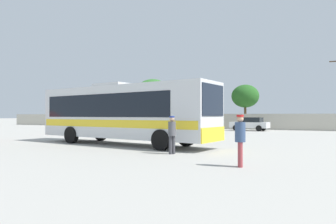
% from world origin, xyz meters
% --- Properties ---
extents(ground_plane, '(300.00, 300.00, 0.00)m').
position_xyz_m(ground_plane, '(0.00, 10.00, 0.00)').
color(ground_plane, '#A3A099').
extents(perimeter_wall, '(80.00, 0.30, 1.92)m').
position_xyz_m(perimeter_wall, '(0.00, 22.70, 0.96)').
color(perimeter_wall, '#B2AD9E').
rests_on(perimeter_wall, ground_plane).
extents(coach_bus_silver_yellow, '(11.97, 4.12, 3.67)m').
position_xyz_m(coach_bus_silver_yellow, '(-0.10, -0.63, 1.96)').
color(coach_bus_silver_yellow, silver).
rests_on(coach_bus_silver_yellow, ground_plane).
extents(attendant_by_bus_door, '(0.48, 0.48, 1.71)m').
position_xyz_m(attendant_by_bus_door, '(4.53, -3.36, 0.97)').
color(attendant_by_bus_door, '#38383D').
rests_on(attendant_by_bus_door, ground_plane).
extents(passenger_waiting_on_apron, '(0.43, 0.43, 1.76)m').
position_xyz_m(passenger_waiting_on_apron, '(8.05, -5.41, 1.00)').
color(passenger_waiting_on_apron, '#99383D').
rests_on(passenger_waiting_on_apron, ground_plane).
extents(vendor_umbrella_near_gate_red, '(1.83, 1.83, 2.02)m').
position_xyz_m(vendor_umbrella_near_gate_red, '(-10.69, 5.58, 1.70)').
color(vendor_umbrella_near_gate_red, gray).
rests_on(vendor_umbrella_near_gate_red, ground_plane).
extents(parked_car_leftmost_red, '(4.23, 2.21, 1.41)m').
position_xyz_m(parked_car_leftmost_red, '(-8.76, 18.93, 0.76)').
color(parked_car_leftmost_red, red).
rests_on(parked_car_leftmost_red, ground_plane).
extents(parked_car_second_white, '(4.52, 2.12, 1.46)m').
position_xyz_m(parked_car_second_white, '(-2.12, 19.13, 0.78)').
color(parked_car_second_white, silver).
rests_on(parked_car_second_white, ground_plane).
extents(parked_car_third_white, '(4.32, 2.28, 1.50)m').
position_xyz_m(parked_car_third_white, '(3.49, 19.19, 0.79)').
color(parked_car_third_white, silver).
rests_on(parked_car_third_white, ground_plane).
extents(utility_pole_far, '(1.80, 0.40, 7.08)m').
position_xyz_m(utility_pole_far, '(-7.52, 26.10, 3.72)').
color(utility_pole_far, '#4C3823').
rests_on(utility_pole_far, ground_plane).
extents(roadside_tree_left, '(5.79, 5.79, 7.44)m').
position_xyz_m(roadside_tree_left, '(-12.97, 26.17, 4.97)').
color(roadside_tree_left, brown).
rests_on(roadside_tree_left, ground_plane).
extents(roadside_tree_midleft, '(4.45, 4.45, 6.10)m').
position_xyz_m(roadside_tree_midleft, '(-4.10, 26.04, 4.20)').
color(roadside_tree_midleft, brown).
rests_on(roadside_tree_midleft, ground_plane).
extents(roadside_tree_midright, '(3.59, 3.59, 5.82)m').
position_xyz_m(roadside_tree_midright, '(1.70, 25.10, 4.27)').
color(roadside_tree_midright, brown).
rests_on(roadside_tree_midright, ground_plane).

